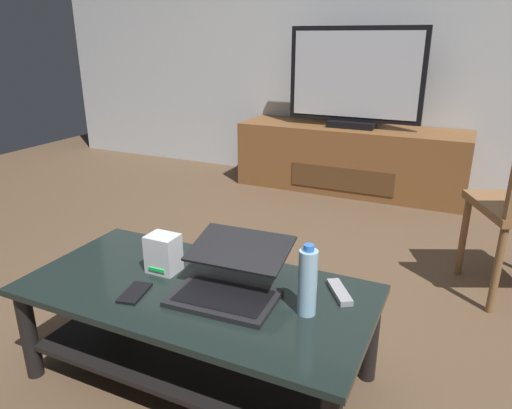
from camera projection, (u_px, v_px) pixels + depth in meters
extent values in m
plane|color=brown|center=(236.00, 333.00, 2.05)|extent=(7.68, 7.68, 0.00)
cube|color=silver|center=(381.00, 12.00, 3.75)|extent=(6.40, 0.12, 2.80)
cube|color=black|center=(197.00, 291.00, 1.67)|extent=(1.25, 0.62, 0.02)
cube|color=black|center=(199.00, 346.00, 1.75)|extent=(1.10, 0.54, 0.02)
cylinder|color=black|center=(29.00, 335.00, 1.74)|extent=(0.06, 0.06, 0.36)
cylinder|color=black|center=(122.00, 274.00, 2.19)|extent=(0.06, 0.06, 0.36)
cylinder|color=black|center=(370.00, 337.00, 1.73)|extent=(0.06, 0.06, 0.36)
cube|color=brown|center=(350.00, 159.00, 3.89)|extent=(1.83, 0.51, 0.53)
cube|color=#55351C|center=(341.00, 179.00, 3.71)|extent=(0.83, 0.01, 0.19)
cube|color=black|center=(352.00, 124.00, 3.78)|extent=(0.37, 0.20, 0.05)
cube|color=black|center=(355.00, 75.00, 3.65)|extent=(1.05, 0.04, 0.72)
cube|color=#B2B7C1|center=(355.00, 75.00, 3.63)|extent=(0.98, 0.01, 0.64)
cylinder|color=brown|center=(463.00, 237.00, 2.50)|extent=(0.04, 0.04, 0.43)
cylinder|color=brown|center=(497.00, 271.00, 2.14)|extent=(0.04, 0.04, 0.43)
cube|color=black|center=(224.00, 298.00, 1.58)|extent=(0.36, 0.25, 0.02)
cube|color=black|center=(224.00, 295.00, 1.58)|extent=(0.32, 0.20, 0.00)
cube|color=black|center=(240.00, 248.00, 1.66)|extent=(0.36, 0.25, 0.06)
cube|color=#3F8CD8|center=(240.00, 249.00, 1.66)|extent=(0.33, 0.22, 0.05)
cube|color=silver|center=(163.00, 253.00, 1.76)|extent=(0.11, 0.09, 0.14)
cube|color=#19D84C|center=(156.00, 270.00, 1.74)|extent=(0.07, 0.00, 0.01)
cylinder|color=#99C6E5|center=(308.00, 283.00, 1.48)|extent=(0.06, 0.06, 0.22)
cylinder|color=blue|center=(309.00, 248.00, 1.44)|extent=(0.03, 0.03, 0.02)
cube|color=black|center=(135.00, 293.00, 1.62)|extent=(0.10, 0.15, 0.01)
cube|color=#99999E|center=(339.00, 292.00, 1.62)|extent=(0.13, 0.16, 0.02)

